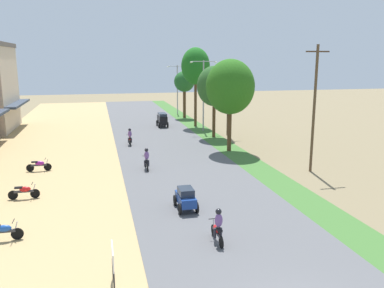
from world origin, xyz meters
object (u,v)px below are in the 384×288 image
object	(u,v)px
parked_motorbike_third	(39,165)
streetlamp_mid	(177,86)
median_tree_third	(196,66)
utility_pole_near	(228,96)
motorbike_ahead_fourth	(130,137)
parked_motorbike_second	(24,191)
motorbike_ahead_second	(218,226)
car_hatchback_blue	(186,198)
street_signboard	(113,259)
median_tree_fourth	(184,82)
median_tree_nearest	(230,87)
streetlamp_near	(203,91)
utility_pole_far	(314,107)
median_tree_second	(214,86)
parked_motorbike_nearest	(3,231)
car_van_black	(162,119)
motorbike_ahead_third	(146,159)

from	to	relation	value
parked_motorbike_third	streetlamp_mid	size ratio (longest dim) A/B	0.25
parked_motorbike_third	median_tree_third	distance (m)	24.74
utility_pole_near	motorbike_ahead_fourth	world-z (taller)	utility_pole_near
parked_motorbike_second	motorbike_ahead_second	size ratio (longest dim) A/B	1.00
car_hatchback_blue	motorbike_ahead_second	size ratio (longest dim) A/B	1.11
street_signboard	median_tree_fourth	distance (m)	43.55
median_tree_nearest	median_tree_fourth	world-z (taller)	median_tree_nearest
median_tree_fourth	median_tree_third	bearing A→B (deg)	-91.63
median_tree_fourth	streetlamp_near	size ratio (longest dim) A/B	0.81
parked_motorbike_second	median_tree_third	xyz separation A→B (m)	(16.26, 23.61, 6.81)
streetlamp_near	motorbike_ahead_fourth	distance (m)	11.46
median_tree_third	utility_pole_near	world-z (taller)	median_tree_third
car_hatchback_blue	streetlamp_near	bearing A→B (deg)	72.95
car_hatchback_blue	utility_pole_far	bearing A→B (deg)	27.50
median_tree_second	streetlamp_mid	distance (m)	19.17
parked_motorbike_nearest	median_tree_nearest	world-z (taller)	median_tree_nearest
streetlamp_mid	parked_motorbike_third	bearing A→B (deg)	-119.22
parked_motorbike_nearest	median_tree_nearest	xyz separation A→B (m)	(15.95, 15.33, 5.26)
utility_pole_far	car_hatchback_blue	size ratio (longest dim) A/B	4.62
car_van_black	median_tree_fourth	bearing A→B (deg)	58.63
parked_motorbike_third	utility_pole_near	xyz separation A→B (m)	(18.27, 10.92, 3.75)
parked_motorbike_nearest	utility_pole_far	distance (m)	21.56
street_signboard	car_van_black	distance (m)	35.42
parked_motorbike_nearest	streetlamp_near	bearing A→B (deg)	57.71
parked_motorbike_second	utility_pole_far	xyz separation A→B (m)	(19.76, 1.72, 4.26)
car_van_black	motorbike_ahead_second	world-z (taller)	car_van_black
car_hatchback_blue	car_van_black	bearing A→B (deg)	83.54
median_tree_fourth	motorbike_ahead_second	size ratio (longest dim) A/B	3.64
median_tree_nearest	parked_motorbike_third	bearing A→B (deg)	-168.24
utility_pole_near	car_hatchback_blue	size ratio (longest dim) A/B	4.11
parked_motorbike_second	median_tree_fourth	xyz separation A→B (m)	(16.47, 31.07, 4.53)
motorbike_ahead_fourth	median_tree_second	bearing A→B (deg)	13.83
motorbike_ahead_second	parked_motorbike_second	bearing A→B (deg)	139.01
motorbike_ahead_second	streetlamp_mid	bearing A→B (deg)	81.12
motorbike_ahead_second	motorbike_ahead_fourth	xyz separation A→B (m)	(-2.14, 22.15, 0.00)
utility_pole_near	median_tree_third	bearing A→B (deg)	107.55
parked_motorbike_third	motorbike_ahead_third	distance (m)	7.96
median_tree_fourth	street_signboard	bearing A→B (deg)	-105.65
parked_motorbike_second	motorbike_ahead_fourth	xyz separation A→B (m)	(7.36, 13.89, 0.30)
parked_motorbike_third	car_van_black	xyz separation A→B (m)	(12.09, 17.75, 0.47)
street_signboard	streetlamp_mid	size ratio (longest dim) A/B	0.21
street_signboard	median_tree_fourth	world-z (taller)	median_tree_fourth
parked_motorbike_second	median_tree_second	xyz separation A→B (m)	(16.45, 16.13, 4.89)
streetlamp_near	street_signboard	bearing A→B (deg)	-110.61
utility_pole_far	car_van_black	bearing A→B (deg)	108.95
median_tree_nearest	median_tree_second	size ratio (longest dim) A/B	1.09
street_signboard	car_hatchback_blue	world-z (taller)	street_signboard
streetlamp_mid	parked_motorbike_nearest	bearing A→B (deg)	-111.62
parked_motorbike_second	utility_pole_near	distance (m)	25.35
streetlamp_mid	utility_pole_near	xyz separation A→B (m)	(2.01, -18.14, 0.00)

